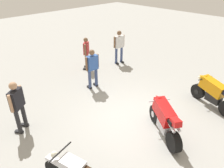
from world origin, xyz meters
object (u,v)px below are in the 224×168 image
at_px(motorcycle_orange_sportbike, 213,92).
at_px(person_in_red_shirt, 86,52).
at_px(person_in_blue_shirt, 92,66).
at_px(motorcycle_red_sportbike, 164,119).
at_px(person_in_white_shirt, 119,45).
at_px(person_in_black_shirt, 17,104).

height_order(motorcycle_orange_sportbike, person_in_red_shirt, person_in_red_shirt).
relative_size(motorcycle_orange_sportbike, person_in_blue_shirt, 1.11).
height_order(motorcycle_red_sportbike, motorcycle_orange_sportbike, same).
relative_size(person_in_white_shirt, person_in_blue_shirt, 1.03).
bearing_deg(person_in_red_shirt, motorcycle_orange_sportbike, 149.68).
xyz_separation_m(person_in_black_shirt, person_in_red_shirt, (2.27, -4.48, -0.07)).
bearing_deg(person_in_red_shirt, motorcycle_red_sportbike, 124.07).
distance_m(motorcycle_red_sportbike, person_in_red_shirt, 5.76).
distance_m(motorcycle_red_sportbike, person_in_blue_shirt, 3.87).
distance_m(motorcycle_red_sportbike, person_in_white_shirt, 5.87).
distance_m(person_in_white_shirt, person_in_red_shirt, 1.82).
bearing_deg(person_in_white_shirt, person_in_blue_shirt, -57.94).
height_order(person_in_blue_shirt, person_in_red_shirt, person_in_blue_shirt).
height_order(motorcycle_red_sportbike, person_in_blue_shirt, person_in_blue_shirt).
relative_size(motorcycle_red_sportbike, person_in_black_shirt, 1.01).
bearing_deg(person_in_blue_shirt, motorcycle_orange_sportbike, -148.47).
relative_size(person_in_black_shirt, person_in_white_shirt, 0.98).
xyz_separation_m(motorcycle_orange_sportbike, person_in_black_shirt, (3.69, 5.62, 0.40)).
relative_size(motorcycle_red_sportbike, person_in_blue_shirt, 1.02).
distance_m(person_in_blue_shirt, person_in_red_shirt, 2.04).
distance_m(motorcycle_red_sportbike, motorcycle_orange_sportbike, 2.64).
bearing_deg(person_in_blue_shirt, person_in_black_shirt, 102.78).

